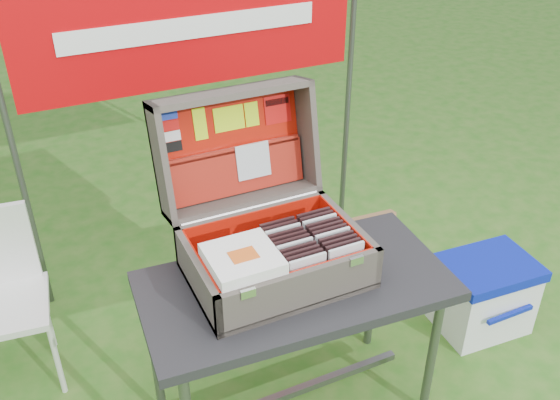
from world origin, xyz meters
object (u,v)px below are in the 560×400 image
cardboard_box (363,254)px  suitcase (268,201)px  cooler (484,295)px  table (295,352)px  chair (4,311)px

cardboard_box → suitcase: bearing=-144.1°
suitcase → cardboard_box: (0.73, 0.47, -0.78)m
cooler → cardboard_box: cardboard_box is taller
table → chair: (-0.99, 0.67, 0.05)m
table → suitcase: 0.64m
suitcase → cooler: suitcase is taller
suitcase → cardboard_box: suitcase is taller
table → cardboard_box: size_ratio=2.79×
table → cardboard_box: bearing=44.8°
table → cooler: (1.04, 0.09, -0.16)m
cooler → chair: 2.13m
suitcase → cooler: bearing=-1.8°
chair → suitcase: bearing=-23.8°
table → suitcase: (-0.05, 0.12, 0.63)m
table → chair: chair is taller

